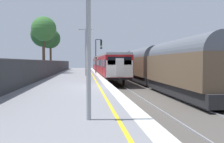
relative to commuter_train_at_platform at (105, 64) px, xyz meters
name	(u,v)px	position (x,y,z in m)	size (l,w,h in m)	color
ground	(142,95)	(0.54, -27.22, -1.88)	(17.40, 110.00, 1.21)	gray
commuter_train_at_platform	(105,64)	(0.00, 0.00, 0.00)	(2.83, 39.71, 3.81)	maroon
freight_train_adjacent_track	(133,64)	(4.00, -5.33, 0.13)	(2.60, 54.28, 4.40)	#232326
signal_gantry	(97,52)	(-1.48, -4.85, 1.98)	(1.10, 0.24, 5.20)	#47474C
speed_limit_sign	(96,62)	(-1.85, -8.26, 0.37)	(0.59, 0.08, 2.55)	#59595B
platform_lamp_near	(88,20)	(-3.31, -37.41, 1.66)	(2.00, 0.20, 4.88)	#93999E
platform_lamp_mid	(86,48)	(-3.31, -13.37, 2.10)	(2.00, 0.20, 5.72)	#93999E
platform_back_fence	(23,73)	(-7.55, -27.22, -0.28)	(0.07, 99.00, 1.89)	#282B2D
background_tree_left	(50,39)	(-10.49, 8.78, 4.98)	(3.98, 3.96, 8.41)	#473323
background_tree_centre	(44,36)	(-10.27, -0.24, 4.86)	(4.12, 4.12, 8.34)	#473323
background_tree_right	(44,30)	(-9.49, -4.80, 5.27)	(3.75, 3.75, 8.55)	#473323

